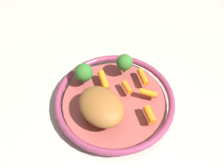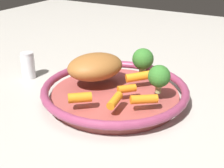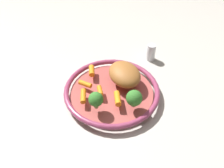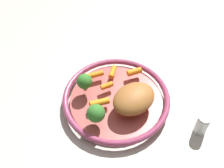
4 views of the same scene
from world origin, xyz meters
name	(u,v)px [view 2 (image 2 of 4)]	position (x,y,z in m)	size (l,w,h in m)	color
ground_plane	(115,100)	(0.00, 0.00, 0.00)	(2.19, 2.19, 0.00)	#B7B2A8
serving_bowl	(115,92)	(0.00, 0.00, 0.02)	(0.36, 0.36, 0.04)	#A84C47
roast_chicken_piece	(95,67)	(-0.06, 0.01, 0.07)	(0.14, 0.11, 0.06)	#9C5F2B
baby_carrot_right	(115,101)	(0.05, -0.09, 0.05)	(0.02, 0.02, 0.05)	orange
baby_carrot_left	(138,77)	(0.04, 0.05, 0.05)	(0.02, 0.02, 0.06)	orange
baby_carrot_center	(127,89)	(0.04, -0.02, 0.05)	(0.02, 0.02, 0.04)	orange
baby_carrot_back	(144,99)	(0.10, -0.05, 0.05)	(0.02, 0.02, 0.06)	orange
baby_carrot_near_rim	(80,98)	(-0.02, -0.11, 0.05)	(0.02, 0.02, 0.05)	orange
broccoli_floret_mid	(143,59)	(0.02, 0.11, 0.08)	(0.06, 0.06, 0.06)	#98A866
broccoli_floret_small	(159,77)	(0.11, 0.01, 0.08)	(0.05, 0.05, 0.07)	#98A866
salt_shaker	(29,65)	(-0.28, 0.00, 0.04)	(0.04, 0.04, 0.08)	silver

